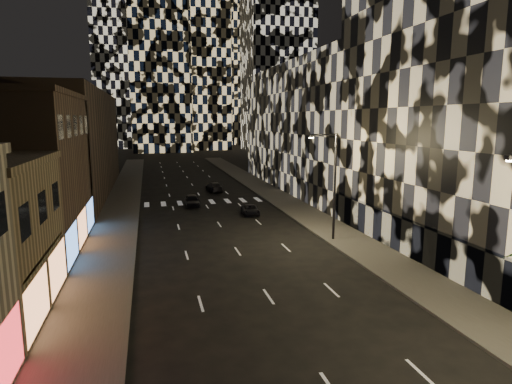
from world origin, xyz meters
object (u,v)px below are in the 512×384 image
car_dark_rightlane (250,210)px  car_dark_oncoming (214,187)px  car_dark_midlane (192,200)px  streetlight_far (332,179)px

car_dark_rightlane → car_dark_oncoming: bearing=101.5°
car_dark_midlane → car_dark_rightlane: 8.38m
car_dark_midlane → car_dark_rightlane: (5.70, -6.15, -0.17)m
car_dark_oncoming → car_dark_midlane: bearing=64.7°
car_dark_oncoming → car_dark_rightlane: (1.56, -16.05, -0.15)m
streetlight_far → car_dark_oncoming: size_ratio=1.93×
streetlight_far → car_dark_midlane: (-10.05, 17.68, -4.65)m
streetlight_far → car_dark_midlane: size_ratio=2.19×
streetlight_far → car_dark_rightlane: 13.23m
car_dark_midlane → car_dark_rightlane: bearing=-45.9°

